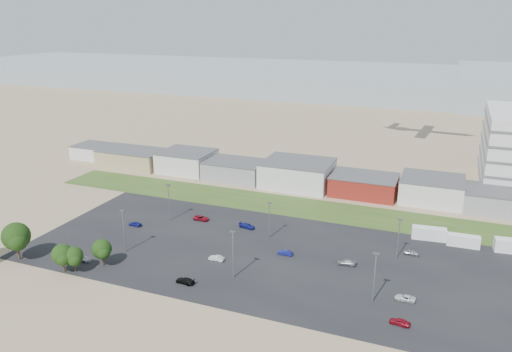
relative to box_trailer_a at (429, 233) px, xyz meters
The scene contains 28 objects.
ground 56.63m from the box_trailer_a, 130.96° to the right, with size 700.00×700.00×0.00m, color #90795B.
parking_lot 39.38m from the box_trailer_a, 144.68° to the right, with size 120.00×50.00×0.01m, color black.
grass_strip 38.28m from the box_trailer_a, 166.00° to the left, with size 160.00×16.00×0.02m, color #354F1D.
hills_backdrop 272.28m from the box_trailer_a, 89.39° to the left, with size 700.00×200.00×9.00m, color gray, non-canonical shape.
building_row 61.09m from the box_trailer_a, 152.43° to the left, with size 170.00×20.00×8.00m, color silver, non-canonical shape.
box_trailer_a is the anchor object (origin of this frame).
box_trailer_b 8.12m from the box_trailer_a, ahead, with size 7.55×2.36×2.83m, color silver, non-canonical shape.
tree_left 98.56m from the box_trailer_a, 152.02° to the right, with size 6.77×6.77×10.16m, color black, non-canonical shape.
tree_mid 87.04m from the box_trailer_a, 147.20° to the right, with size 4.92×4.92×7.37m, color black, non-canonical shape.
tree_right 84.67m from the box_trailer_a, 146.89° to the right, with size 4.46×4.46×6.70m, color black, non-canonical shape.
tree_near 78.98m from the box_trailer_a, 148.25° to the right, with size 4.73×4.73×7.09m, color black, non-canonical shape.
lightpole_front_l 74.83m from the box_trailer_a, 153.05° to the right, with size 1.24×0.52×10.53m, color slate, non-canonical shape.
lightpole_front_m 52.08m from the box_trailer_a, 136.50° to the right, with size 1.27×0.53×10.77m, color slate, non-canonical shape.
lightpole_front_r 35.56m from the box_trailer_a, 103.75° to the right, with size 1.24×0.52×10.53m, color slate, non-canonical shape.
lightpole_back_l 68.22m from the box_trailer_a, 168.60° to the right, with size 1.22×0.51×10.38m, color slate, non-canonical shape.
lightpole_back_m 40.16m from the box_trailer_a, 159.62° to the right, with size 1.11×0.46×9.47m, color slate, non-canonical shape.
lightpole_back_r 15.12m from the box_trailer_a, 115.05° to the right, with size 1.14×0.47×9.68m, color slate, non-canonical shape.
parked_car_0 31.69m from the box_trailer_a, 94.61° to the right, with size 1.85×4.02×1.12m, color silver.
parked_car_2 40.48m from the box_trailer_a, 93.66° to the right, with size 1.49×3.71×1.26m, color maroon.
parked_car_3 62.18m from the box_trailer_a, 137.84° to the right, with size 1.72×4.22×1.23m, color black.
parked_car_4 53.70m from the box_trailer_a, 145.99° to the right, with size 1.28×3.67×1.21m, color silver.
parked_car_5 76.15m from the box_trailer_a, 164.62° to the right, with size 1.47×3.66×1.25m, color navy.
parked_car_6 46.28m from the box_trailer_a, 166.92° to the right, with size 1.79×4.40×1.28m, color navy.
parked_car_7 37.56m from the box_trailer_a, 144.95° to the right, with size 1.26×3.60×1.19m, color navy.
parked_car_8 11.11m from the box_trailer_a, 106.33° to the right, with size 1.43×3.55×1.21m, color #A5A5AA.
parked_car_9 59.68m from the box_trailer_a, behind, with size 2.02×4.37×1.22m, color maroon.
parked_car_10 83.83m from the box_trailer_a, 150.41° to the right, with size 1.79×4.41×1.28m, color #A5A5AA.
parked_car_12 26.81m from the box_trailer_a, 127.59° to the right, with size 1.72×4.23×1.23m, color #A5A5AA.
Camera 1 is at (39.01, -79.64, 53.30)m, focal length 35.00 mm.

